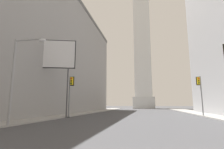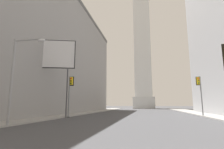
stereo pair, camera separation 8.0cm
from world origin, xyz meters
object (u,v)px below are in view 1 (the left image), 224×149
at_px(obelisk, 142,43).
at_px(street_lamp, 18,70).
at_px(traffic_light_mid_left, 70,90).
at_px(billboard_sign, 55,56).
at_px(traffic_light_mid_right, 200,90).

height_order(obelisk, street_lamp, obelisk).
distance_m(traffic_light_mid_left, street_lamp, 10.57).
distance_m(obelisk, billboard_sign, 62.37).
bearing_deg(traffic_light_mid_right, street_lamp, -138.93).
bearing_deg(obelisk, traffic_light_mid_right, -79.25).
bearing_deg(street_lamp, billboard_sign, 102.76).
xyz_separation_m(obelisk, traffic_light_mid_right, (9.59, -50.48, -26.11)).
relative_size(traffic_light_mid_left, traffic_light_mid_right, 0.95).
bearing_deg(traffic_light_mid_right, billboard_sign, -161.41).
height_order(obelisk, billboard_sign, obelisk).
bearing_deg(traffic_light_mid_left, street_lamp, -89.70).
xyz_separation_m(traffic_light_mid_left, billboard_sign, (-2.04, -1.26, 4.79)).
xyz_separation_m(traffic_light_mid_left, street_lamp, (0.06, -10.54, 0.82)).
bearing_deg(billboard_sign, obelisk, 79.00).
relative_size(street_lamp, billboard_sign, 0.68).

